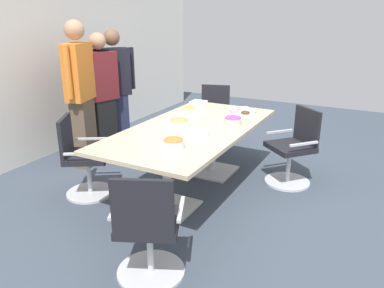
{
  "coord_description": "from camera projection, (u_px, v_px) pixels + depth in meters",
  "views": [
    {
      "loc": [
        -3.53,
        -1.88,
        1.95
      ],
      "look_at": [
        0.0,
        0.0,
        0.55
      ],
      "focal_mm": 34.84,
      "sensor_mm": 36.0,
      "label": 1
    }
  ],
  "objects": [
    {
      "name": "ground_plane",
      "position": [
        192.0,
        188.0,
        4.42
      ],
      "size": [
        10.0,
        10.0,
        0.01
      ],
      "primitive_type": "cube",
      "color": "#3D4754"
    },
    {
      "name": "back_wall",
      "position": [
        35.0,
        57.0,
        5.02
      ],
      "size": [
        8.0,
        0.1,
        2.8
      ],
      "primitive_type": "cube",
      "color": "white",
      "rests_on": "ground"
    },
    {
      "name": "conference_table",
      "position": [
        192.0,
        138.0,
        4.21
      ],
      "size": [
        2.4,
        1.2,
        0.75
      ],
      "color": "#CCB793",
      "rests_on": "ground"
    },
    {
      "name": "office_chair_0",
      "position": [
        83.0,
        161.0,
        4.14
      ],
      "size": [
        0.74,
        0.74,
        0.91
      ],
      "rotation": [
        0.0,
        0.0,
        -2.58
      ],
      "color": "silver",
      "rests_on": "ground"
    },
    {
      "name": "office_chair_1",
      "position": [
        148.0,
        232.0,
        2.79
      ],
      "size": [
        0.71,
        0.71,
        0.91
      ],
      "rotation": [
        0.0,
        0.0,
        -1.15
      ],
      "color": "silver",
      "rests_on": "ground"
    },
    {
      "name": "office_chair_2",
      "position": [
        294.0,
        151.0,
        4.44
      ],
      "size": [
        0.76,
        0.76,
        0.91
      ],
      "rotation": [
        0.0,
        0.0,
        0.85
      ],
      "color": "silver",
      "rests_on": "ground"
    },
    {
      "name": "office_chair_3",
      "position": [
        214.0,
        119.0,
        5.78
      ],
      "size": [
        0.67,
        0.67,
        0.91
      ],
      "rotation": [
        0.0,
        0.0,
        -4.43
      ],
      "color": "silver",
      "rests_on": "ground"
    },
    {
      "name": "person_standing_0",
      "position": [
        80.0,
        92.0,
        4.77
      ],
      "size": [
        0.61,
        0.34,
        1.89
      ],
      "rotation": [
        0.0,
        0.0,
        -2.85
      ],
      "color": "brown",
      "rests_on": "ground"
    },
    {
      "name": "person_standing_1",
      "position": [
        102.0,
        94.0,
        5.16
      ],
      "size": [
        0.61,
        0.32,
        1.72
      ],
      "rotation": [
        0.0,
        0.0,
        -3.39
      ],
      "color": "black",
      "rests_on": "ground"
    },
    {
      "name": "person_standing_2",
      "position": [
        115.0,
        89.0,
        5.4
      ],
      "size": [
        0.54,
        0.44,
        1.75
      ],
      "rotation": [
        0.0,
        0.0,
        -3.78
      ],
      "color": "#232842",
      "rests_on": "ground"
    },
    {
      "name": "snack_bowl_chips_yellow",
      "position": [
        189.0,
        109.0,
        4.78
      ],
      "size": [
        0.2,
        0.2,
        0.09
      ],
      "color": "white",
      "rests_on": "conference_table"
    },
    {
      "name": "snack_bowl_candy_mix",
      "position": [
        233.0,
        120.0,
        4.25
      ],
      "size": [
        0.22,
        0.22,
        0.11
      ],
      "color": "beige",
      "rests_on": "conference_table"
    },
    {
      "name": "snack_bowl_pretzels",
      "position": [
        173.0,
        143.0,
        3.5
      ],
      "size": [
        0.22,
        0.22,
        0.11
      ],
      "color": "white",
      "rests_on": "conference_table"
    },
    {
      "name": "snack_bowl_cookies",
      "position": [
        179.0,
        122.0,
        4.23
      ],
      "size": [
        0.25,
        0.25,
        0.08
      ],
      "color": "white",
      "rests_on": "conference_table"
    },
    {
      "name": "donut_platter",
      "position": [
        243.0,
        111.0,
        4.79
      ],
      "size": [
        0.35,
        0.34,
        0.04
      ],
      "color": "white",
      "rests_on": "conference_table"
    },
    {
      "name": "plate_stack",
      "position": [
        198.0,
        133.0,
        3.89
      ],
      "size": [
        0.22,
        0.22,
        0.04
      ],
      "color": "white",
      "rests_on": "conference_table"
    },
    {
      "name": "napkin_pile",
      "position": [
        198.0,
        104.0,
        5.03
      ],
      "size": [
        0.19,
        0.19,
        0.09
      ],
      "primitive_type": "cube",
      "color": "white",
      "rests_on": "conference_table"
    }
  ]
}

